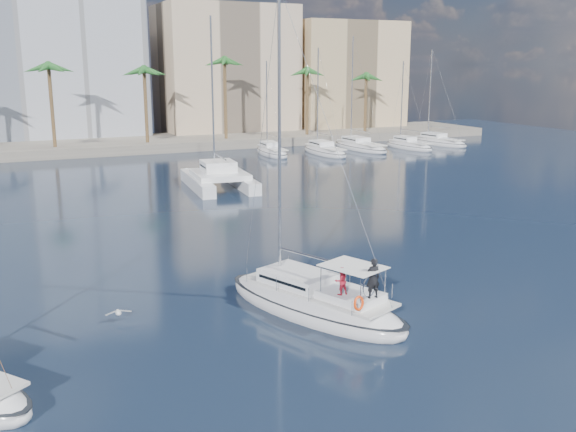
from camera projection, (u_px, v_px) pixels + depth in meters
name	position (u px, v px, depth m)	size (l,w,h in m)	color
ground	(276.00, 297.00, 31.66)	(160.00, 160.00, 0.00)	black
quay	(93.00, 146.00, 85.47)	(120.00, 14.00, 1.20)	gray
building_beige	(225.00, 72.00, 100.19)	(20.00, 14.00, 20.00)	tan
building_tan_right	(343.00, 78.00, 106.77)	(18.00, 12.00, 18.00)	tan
palm_centre	(92.00, 72.00, 79.70)	(3.60, 3.60, 12.30)	brown
palm_right	(333.00, 71.00, 93.50)	(3.60, 3.60, 12.30)	brown
main_sloop	(314.00, 302.00, 29.56)	(6.89, 10.78, 15.30)	silver
catamaran	(219.00, 176.00, 59.52)	(6.20, 10.94, 15.50)	silver
seagull	(118.00, 312.00, 28.59)	(1.17, 0.50, 0.22)	silver
moored_yacht_a	(272.00, 155.00, 81.34)	(2.72, 9.35, 11.90)	silver
moored_yacht_b	(325.00, 154.00, 82.21)	(3.14, 10.78, 13.72)	silver
moored_yacht_c	(360.00, 149.00, 86.62)	(3.55, 12.21, 15.54)	silver
moored_yacht_d	(409.00, 149.00, 87.49)	(2.72, 9.35, 11.90)	silver
moored_yacht_e	(438.00, 145.00, 91.90)	(3.14, 10.78, 13.72)	silver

